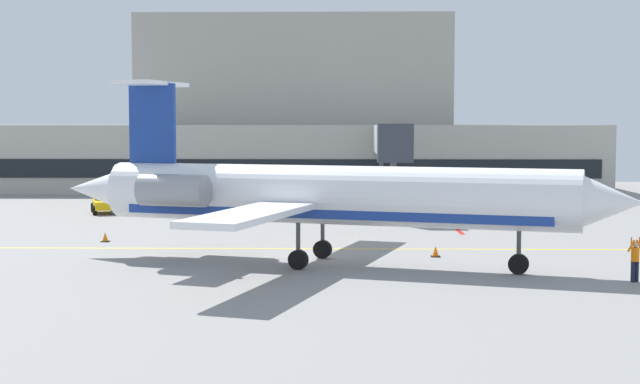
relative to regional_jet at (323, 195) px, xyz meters
The scene contains 10 objects.
ground 3.83m from the regional_jet, 108.20° to the left, with size 120.00×120.00×0.11m.
terminal_building 50.74m from the regional_jet, 95.89° to the left, with size 64.61×16.07×17.64m.
jet_bridge_west 29.86m from the regional_jet, 81.14° to the left, with size 2.40×23.18×6.66m.
regional_jet is the anchor object (origin of this frame).
baggage_tug 28.20m from the regional_jet, 82.21° to the left, with size 3.15×4.45×2.18m.
pushback_tractor 29.87m from the regional_jet, 124.47° to the left, with size 2.67×3.76×2.31m.
fuel_tank 32.86m from the regional_jet, 76.75° to the left, with size 7.32×3.17×2.82m.
marshaller 14.19m from the regional_jet, 18.95° to the right, with size 0.79×0.42×1.90m.
safety_cone_alpha 15.09m from the regional_jet, 147.38° to the left, with size 0.47×0.47×0.55m.
safety_cone_bravo 6.87m from the regional_jet, 24.38° to the left, with size 0.47×0.47×0.55m.
Camera 1 is at (1.38, -44.51, 6.67)m, focal length 51.05 mm.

